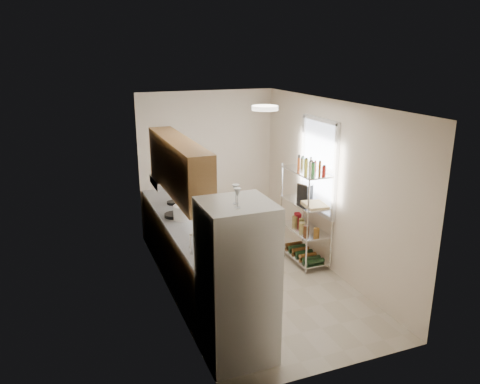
# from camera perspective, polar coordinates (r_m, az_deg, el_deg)

# --- Properties ---
(room) EXTENTS (2.52, 4.42, 2.62)m
(room) POSITION_cam_1_polar(r_m,az_deg,el_deg) (6.58, 1.81, -0.54)
(room) COLOR #B8AC95
(room) RESTS_ON ground
(counter_run) EXTENTS (0.63, 3.51, 0.90)m
(counter_run) POSITION_cam_1_polar(r_m,az_deg,el_deg) (7.00, -6.68, -6.99)
(counter_run) COLOR #AA7D48
(counter_run) RESTS_ON ground
(upper_cabinets) EXTENTS (0.33, 2.20, 0.72)m
(upper_cabinets) POSITION_cam_1_polar(r_m,az_deg,el_deg) (6.22, -7.51, 3.14)
(upper_cabinets) COLOR #AA7D48
(upper_cabinets) RESTS_ON room
(range_hood) EXTENTS (0.50, 0.60, 0.12)m
(range_hood) POSITION_cam_1_polar(r_m,az_deg,el_deg) (7.09, -8.53, 1.31)
(range_hood) COLOR #B7BABC
(range_hood) RESTS_ON room
(window) EXTENTS (0.06, 1.00, 1.46)m
(window) POSITION_cam_1_polar(r_m,az_deg,el_deg) (7.36, 9.56, 3.13)
(window) COLOR white
(window) RESTS_ON room
(bakers_rack) EXTENTS (0.45, 0.90, 1.73)m
(bakers_rack) POSITION_cam_1_polar(r_m,az_deg,el_deg) (7.32, 8.13, -0.46)
(bakers_rack) COLOR silver
(bakers_rack) RESTS_ON ground
(ceiling_dome) EXTENTS (0.34, 0.34, 0.05)m
(ceiling_dome) POSITION_cam_1_polar(r_m,az_deg,el_deg) (6.05, 3.05, 10.20)
(ceiling_dome) COLOR white
(ceiling_dome) RESTS_ON room
(refrigerator) EXTENTS (0.74, 0.74, 1.79)m
(refrigerator) POSITION_cam_1_polar(r_m,az_deg,el_deg) (5.10, -0.39, -10.90)
(refrigerator) COLOR white
(refrigerator) RESTS_ON ground
(wine_glass_a) EXTENTS (0.07, 0.07, 0.20)m
(wine_glass_a) POSITION_cam_1_polar(r_m,az_deg,el_deg) (4.68, -0.52, -0.27)
(wine_glass_a) COLOR silver
(wine_glass_a) RESTS_ON refrigerator
(wine_glass_b) EXTENTS (0.07, 0.07, 0.20)m
(wine_glass_b) POSITION_cam_1_polar(r_m,az_deg,el_deg) (4.56, -0.32, -0.74)
(wine_glass_b) COLOR silver
(wine_glass_b) RESTS_ON refrigerator
(rice_cooker) EXTENTS (0.26, 0.26, 0.21)m
(rice_cooker) POSITION_cam_1_polar(r_m,az_deg,el_deg) (6.87, -7.03, -2.49)
(rice_cooker) COLOR white
(rice_cooker) RESTS_ON counter_run
(frying_pan_large) EXTENTS (0.35, 0.35, 0.05)m
(frying_pan_large) POSITION_cam_1_polar(r_m,az_deg,el_deg) (7.02, -8.05, -2.81)
(frying_pan_large) COLOR black
(frying_pan_large) RESTS_ON counter_run
(frying_pan_small) EXTENTS (0.23, 0.23, 0.04)m
(frying_pan_small) POSITION_cam_1_polar(r_m,az_deg,el_deg) (7.60, -8.16, -1.30)
(frying_pan_small) COLOR black
(frying_pan_small) RESTS_ON counter_run
(cutting_board) EXTENTS (0.36, 0.44, 0.03)m
(cutting_board) POSITION_cam_1_polar(r_m,az_deg,el_deg) (7.20, 9.14, -1.52)
(cutting_board) COLOR tan
(cutting_board) RESTS_ON bakers_rack
(espresso_machine) EXTENTS (0.21, 0.25, 0.25)m
(espresso_machine) POSITION_cam_1_polar(r_m,az_deg,el_deg) (7.47, 7.93, 0.13)
(espresso_machine) COLOR black
(espresso_machine) RESTS_ON bakers_rack
(storage_bag) EXTENTS (0.11, 0.14, 0.14)m
(storage_bag) POSITION_cam_1_polar(r_m,az_deg,el_deg) (7.77, 7.05, -3.08)
(storage_bag) COLOR maroon
(storage_bag) RESTS_ON bakers_rack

